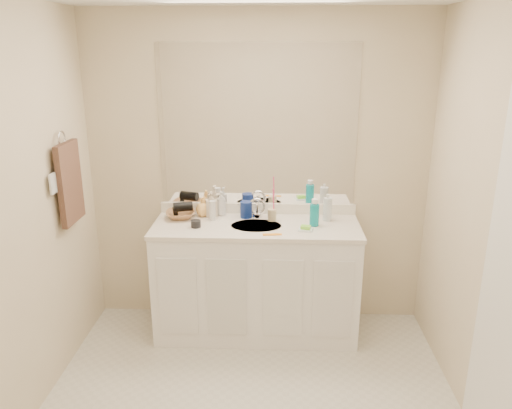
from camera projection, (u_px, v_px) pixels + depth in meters
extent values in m
cube|color=beige|center=(258.00, 173.00, 3.83)|extent=(2.60, 0.02, 2.40)
cube|color=beige|center=(221.00, 407.00, 1.35)|extent=(2.60, 0.02, 2.40)
cube|color=beige|center=(4.00, 230.00, 2.64)|extent=(0.02, 2.60, 2.40)
cube|color=beige|center=(503.00, 238.00, 2.54)|extent=(0.02, 2.60, 2.40)
cube|color=white|center=(256.00, 280.00, 3.80)|extent=(1.50, 0.55, 0.85)
cube|color=white|center=(256.00, 226.00, 3.67)|extent=(1.52, 0.57, 0.03)
cube|color=white|center=(258.00, 208.00, 3.90)|extent=(1.52, 0.03, 0.08)
cylinder|color=#BDB1A5|center=(256.00, 227.00, 3.65)|extent=(0.37, 0.37, 0.02)
cylinder|color=silver|center=(257.00, 210.00, 3.80)|extent=(0.02, 0.02, 0.11)
cube|color=white|center=(258.00, 126.00, 3.71)|extent=(1.48, 0.01, 1.20)
cylinder|color=navy|center=(246.00, 210.00, 3.80)|extent=(0.10, 0.10, 0.13)
cylinder|color=beige|center=(272.00, 215.00, 3.73)|extent=(0.08, 0.08, 0.09)
cylinder|color=#FE437D|center=(274.00, 201.00, 3.70)|extent=(0.02, 0.04, 0.20)
cylinder|color=#0D92A0|center=(314.00, 215.00, 3.62)|extent=(0.08, 0.08, 0.16)
cylinder|color=silver|center=(327.00, 209.00, 3.73)|extent=(0.08, 0.08, 0.17)
cube|color=white|center=(306.00, 230.00, 3.54)|extent=(0.11, 0.10, 0.01)
cube|color=#84E337|center=(306.00, 227.00, 3.53)|extent=(0.08, 0.06, 0.02)
cube|color=orange|center=(272.00, 234.00, 3.46)|extent=(0.14, 0.04, 0.01)
cylinder|color=black|center=(196.00, 224.00, 3.60)|extent=(0.09, 0.09, 0.05)
cylinder|color=silver|center=(212.00, 211.00, 3.73)|extent=(0.05, 0.05, 0.15)
imported|color=silver|center=(221.00, 203.00, 3.84)|extent=(0.10, 0.10, 0.19)
imported|color=beige|center=(211.00, 204.00, 3.82)|extent=(0.10, 0.10, 0.19)
imported|color=#FCBD62|center=(203.00, 206.00, 3.83)|extent=(0.15, 0.15, 0.15)
imported|color=#91613A|center=(181.00, 215.00, 3.79)|extent=(0.25, 0.25, 0.05)
cylinder|color=black|center=(183.00, 207.00, 3.77)|extent=(0.16, 0.11, 0.07)
torus|color=silver|center=(62.00, 139.00, 3.27)|extent=(0.01, 0.11, 0.11)
cube|color=#33221B|center=(70.00, 183.00, 3.36)|extent=(0.04, 0.32, 0.55)
cube|color=silver|center=(53.00, 184.00, 3.16)|extent=(0.01, 0.08, 0.13)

